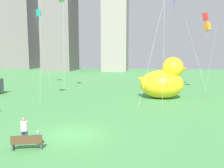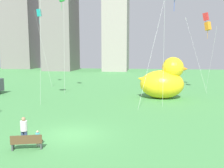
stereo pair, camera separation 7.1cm
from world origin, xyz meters
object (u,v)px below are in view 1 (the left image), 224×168
Objects in this scene: kite_red at (205,17)px; kite_teal at (39,13)px; person_adult at (24,129)px; giant_inflatable_duck at (163,81)px; kite_orange at (207,27)px; person_child at (38,138)px; park_bench at (27,142)px.

kite_teal is (-25.33, -0.23, 1.05)m from kite_red.
giant_inflatable_duck reaches higher than person_adult.
kite_orange is 25.36m from kite_teal.
person_adult is 1.14m from person_child.
park_bench is 1.12m from person_adult.
park_bench is at bearing -130.16° from person_child.
person_adult is at bearing 162.31° from person_child.
kite_teal reaches higher than kite_orange.
person_child is (0.43, 0.51, 0.07)m from park_bench.
kite_orange reaches higher than person_adult.
person_adult is 0.17× the size of kite_orange.
person_adult is 1.70× the size of person_child.
kite_red is (0.18, 2.21, 1.57)m from kite_orange.
park_bench is at bearing -117.83° from giant_inflatable_duck.
kite_teal is (-9.32, 23.54, 10.85)m from person_adult.
kite_teal is (-9.90, 24.38, 11.31)m from park_bench.
park_bench is 1.82× the size of person_child.
kite_orange is (15.24, 22.41, 8.69)m from park_bench.
person_child is 0.10× the size of kite_orange.
person_adult is 0.15× the size of kite_red.
kite_red reaches higher than person_child.
park_bench is 1.07× the size of person_adult.
kite_teal is at bearing 159.21° from giant_inflatable_duck.
park_bench is at bearing -67.90° from kite_teal.
giant_inflatable_duck is at bearing 59.43° from person_adult.
kite_teal reaches higher than person_adult.
person_child is at bearing -121.89° from kite_red.
person_child is at bearing -124.08° from kite_orange.
kite_orange is at bearing -4.49° from kite_teal.
person_child is at bearing -117.39° from giant_inflatable_duck.
person_adult is at bearing -126.28° from kite_orange.
kite_orange reaches higher than person_child.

